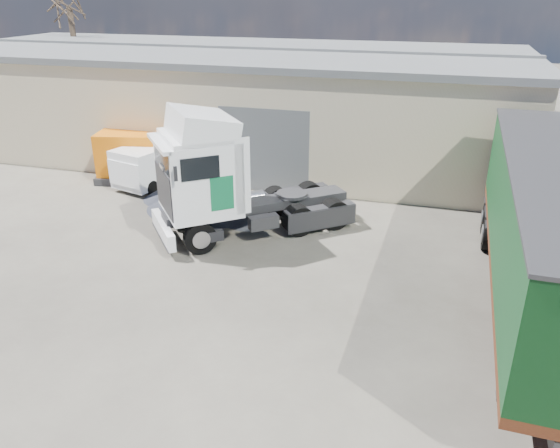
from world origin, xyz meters
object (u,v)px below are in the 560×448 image
(box_trailer, at_px, (551,222))
(tractor_unit, at_px, (224,183))
(orange_skip, at_px, (139,159))
(panel_van, at_px, (158,163))

(box_trailer, bearing_deg, tractor_unit, 169.44)
(orange_skip, bearing_deg, panel_van, -21.82)
(tractor_unit, xyz_separation_m, box_trailer, (10.08, -2.19, 0.65))
(panel_van, xyz_separation_m, orange_skip, (-1.09, 0.18, 0.03))
(tractor_unit, relative_size, orange_skip, 1.74)
(tractor_unit, bearing_deg, box_trailer, 38.29)
(box_trailer, height_order, orange_skip, box_trailer)
(box_trailer, bearing_deg, panel_van, 158.04)
(tractor_unit, height_order, panel_van, tractor_unit)
(tractor_unit, xyz_separation_m, panel_van, (-5.00, 4.42, -1.01))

